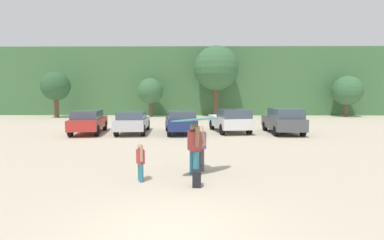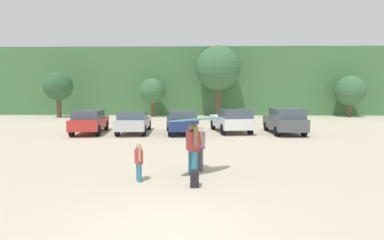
{
  "view_description": "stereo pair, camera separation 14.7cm",
  "coord_description": "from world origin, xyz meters",
  "px_view_note": "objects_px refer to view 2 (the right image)",
  "views": [
    {
      "loc": [
        0.48,
        -5.37,
        2.63
      ],
      "look_at": [
        0.33,
        8.19,
        1.38
      ],
      "focal_mm": 28.05,
      "sensor_mm": 36.0,
      "label": 1
    },
    {
      "loc": [
        0.63,
        -5.36,
        2.63
      ],
      "look_at": [
        0.33,
        8.19,
        1.38
      ],
      "focal_mm": 28.05,
      "sensor_mm": 36.0,
      "label": 2
    }
  ],
  "objects_px": {
    "parked_car_silver": "(134,121)",
    "parked_car_white": "(232,120)",
    "person_child": "(139,160)",
    "person_companion": "(199,145)",
    "surfboard_teal": "(197,119)",
    "person_adult": "(193,146)",
    "parked_car_red": "(90,121)",
    "parked_car_navy": "(181,121)",
    "backpack_dropped": "(195,179)",
    "parked_car_dark_gray": "(285,120)"
  },
  "relations": [
    {
      "from": "parked_car_silver",
      "to": "parked_car_navy",
      "type": "bearing_deg",
      "value": -99.44
    },
    {
      "from": "parked_car_navy",
      "to": "parked_car_dark_gray",
      "type": "relative_size",
      "value": 1.02
    },
    {
      "from": "backpack_dropped",
      "to": "person_child",
      "type": "bearing_deg",
      "value": 164.31
    },
    {
      "from": "parked_car_silver",
      "to": "parked_car_dark_gray",
      "type": "relative_size",
      "value": 1.15
    },
    {
      "from": "parked_car_red",
      "to": "person_adult",
      "type": "bearing_deg",
      "value": -152.34
    },
    {
      "from": "person_companion",
      "to": "surfboard_teal",
      "type": "xyz_separation_m",
      "value": [
        -0.05,
        -0.73,
        0.92
      ]
    },
    {
      "from": "parked_car_dark_gray",
      "to": "person_adult",
      "type": "distance_m",
      "value": 11.27
    },
    {
      "from": "person_adult",
      "to": "person_child",
      "type": "height_order",
      "value": "person_adult"
    },
    {
      "from": "parked_car_red",
      "to": "backpack_dropped",
      "type": "relative_size",
      "value": 9.97
    },
    {
      "from": "parked_car_dark_gray",
      "to": "parked_car_navy",
      "type": "bearing_deg",
      "value": 90.35
    },
    {
      "from": "backpack_dropped",
      "to": "parked_car_navy",
      "type": "bearing_deg",
      "value": 95.21
    },
    {
      "from": "parked_car_white",
      "to": "backpack_dropped",
      "type": "relative_size",
      "value": 9.88
    },
    {
      "from": "parked_car_dark_gray",
      "to": "person_child",
      "type": "relative_size",
      "value": 3.61
    },
    {
      "from": "person_adult",
      "to": "surfboard_teal",
      "type": "bearing_deg",
      "value": 125.59
    },
    {
      "from": "parked_car_navy",
      "to": "person_companion",
      "type": "xyz_separation_m",
      "value": [
        1.1,
        -8.97,
        0.08
      ]
    },
    {
      "from": "parked_car_silver",
      "to": "backpack_dropped",
      "type": "distance_m",
      "value": 11.78
    },
    {
      "from": "person_adult",
      "to": "backpack_dropped",
      "type": "distance_m",
      "value": 1.34
    },
    {
      "from": "parked_car_navy",
      "to": "person_child",
      "type": "relative_size",
      "value": 3.68
    },
    {
      "from": "parked_car_dark_gray",
      "to": "backpack_dropped",
      "type": "relative_size",
      "value": 9.0
    },
    {
      "from": "parked_car_red",
      "to": "person_child",
      "type": "relative_size",
      "value": 4.0
    },
    {
      "from": "parked_car_silver",
      "to": "person_adult",
      "type": "distance_m",
      "value": 10.7
    },
    {
      "from": "backpack_dropped",
      "to": "parked_car_white",
      "type": "bearing_deg",
      "value": 78.75
    },
    {
      "from": "surfboard_teal",
      "to": "person_adult",
      "type": "bearing_deg",
      "value": -70.47
    },
    {
      "from": "parked_car_navy",
      "to": "backpack_dropped",
      "type": "relative_size",
      "value": 9.17
    },
    {
      "from": "parked_car_silver",
      "to": "person_child",
      "type": "xyz_separation_m",
      "value": [
        2.43,
        -10.57,
        -0.13
      ]
    },
    {
      "from": "parked_car_silver",
      "to": "person_adult",
      "type": "xyz_separation_m",
      "value": [
        4.02,
        -9.92,
        0.18
      ]
    },
    {
      "from": "person_adult",
      "to": "surfboard_teal",
      "type": "distance_m",
      "value": 0.87
    },
    {
      "from": "parked_car_white",
      "to": "surfboard_teal",
      "type": "bearing_deg",
      "value": 157.68
    },
    {
      "from": "person_companion",
      "to": "surfboard_teal",
      "type": "relative_size",
      "value": 0.77
    },
    {
      "from": "parked_car_red",
      "to": "parked_car_silver",
      "type": "bearing_deg",
      "value": -92.36
    },
    {
      "from": "parked_car_navy",
      "to": "parked_car_dark_gray",
      "type": "distance_m",
      "value": 6.57
    },
    {
      "from": "person_adult",
      "to": "backpack_dropped",
      "type": "relative_size",
      "value": 3.72
    },
    {
      "from": "parked_car_silver",
      "to": "parked_car_white",
      "type": "height_order",
      "value": "parked_car_white"
    },
    {
      "from": "parked_car_dark_gray",
      "to": "parked_car_silver",
      "type": "bearing_deg",
      "value": 88.13
    },
    {
      "from": "parked_car_silver",
      "to": "person_companion",
      "type": "relative_size",
      "value": 2.97
    },
    {
      "from": "parked_car_dark_gray",
      "to": "person_companion",
      "type": "height_order",
      "value": "parked_car_dark_gray"
    },
    {
      "from": "person_child",
      "to": "person_companion",
      "type": "bearing_deg",
      "value": -166.55
    },
    {
      "from": "person_adult",
      "to": "backpack_dropped",
      "type": "xyz_separation_m",
      "value": [
        0.07,
        -1.12,
        -0.72
      ]
    },
    {
      "from": "parked_car_red",
      "to": "backpack_dropped",
      "type": "distance_m",
      "value": 12.81
    },
    {
      "from": "parked_car_navy",
      "to": "parked_car_white",
      "type": "height_order",
      "value": "parked_car_white"
    },
    {
      "from": "parked_car_dark_gray",
      "to": "backpack_dropped",
      "type": "height_order",
      "value": "parked_car_dark_gray"
    },
    {
      "from": "person_child",
      "to": "parked_car_dark_gray",
      "type": "bearing_deg",
      "value": -147.43
    },
    {
      "from": "parked_car_white",
      "to": "parked_car_dark_gray",
      "type": "height_order",
      "value": "parked_car_dark_gray"
    },
    {
      "from": "parked_car_navy",
      "to": "person_adult",
      "type": "relative_size",
      "value": 2.46
    },
    {
      "from": "parked_car_red",
      "to": "person_child",
      "type": "xyz_separation_m",
      "value": [
        5.23,
        -10.32,
        -0.17
      ]
    },
    {
      "from": "person_adult",
      "to": "person_child",
      "type": "bearing_deg",
      "value": -0.13
    },
    {
      "from": "parked_car_red",
      "to": "surfboard_teal",
      "type": "distance_m",
      "value": 12.02
    },
    {
      "from": "parked_car_white",
      "to": "person_companion",
      "type": "height_order",
      "value": "same"
    },
    {
      "from": "person_child",
      "to": "surfboard_teal",
      "type": "height_order",
      "value": "surfboard_teal"
    },
    {
      "from": "person_child",
      "to": "person_adult",
      "type": "bearing_deg",
      "value": 179.87
    }
  ]
}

